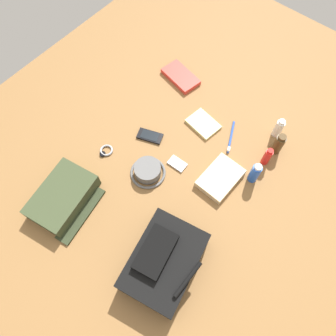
{
  "coord_description": "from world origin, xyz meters",
  "views": [
    {
      "loc": [
        0.48,
        0.4,
        1.34
      ],
      "look_at": [
        0.0,
        0.0,
        0.04
      ],
      "focal_mm": 34.4,
      "sensor_mm": 36.0,
      "label": 1
    }
  ],
  "objects_px": {
    "cologne_bottle": "(278,144)",
    "notepad": "(203,124)",
    "deodorant_spray": "(255,173)",
    "toothbrush": "(231,139)",
    "sunscreen_spray": "(267,157)",
    "bucket_hat": "(148,171)",
    "cell_phone": "(150,136)",
    "wristwatch": "(106,151)",
    "toothpaste_tube": "(279,128)",
    "toiletry_pouch": "(63,198)",
    "backpack": "(164,262)",
    "paperback_novel": "(181,77)",
    "media_player": "(177,164)",
    "folded_towel": "(220,178)"
  },
  "relations": [
    {
      "from": "bucket_hat",
      "to": "media_player",
      "type": "height_order",
      "value": "bucket_hat"
    },
    {
      "from": "backpack",
      "to": "paperback_novel",
      "type": "bearing_deg",
      "value": -145.29
    },
    {
      "from": "paperback_novel",
      "to": "wristwatch",
      "type": "height_order",
      "value": "paperback_novel"
    },
    {
      "from": "paperback_novel",
      "to": "media_player",
      "type": "relative_size",
      "value": 2.53
    },
    {
      "from": "toiletry_pouch",
      "to": "cell_phone",
      "type": "xyz_separation_m",
      "value": [
        -0.48,
        0.07,
        -0.03
      ]
    },
    {
      "from": "deodorant_spray",
      "to": "media_player",
      "type": "relative_size",
      "value": 1.47
    },
    {
      "from": "bucket_hat",
      "to": "notepad",
      "type": "relative_size",
      "value": 1.08
    },
    {
      "from": "cell_phone",
      "to": "folded_towel",
      "type": "bearing_deg",
      "value": 94.56
    },
    {
      "from": "sunscreen_spray",
      "to": "folded_towel",
      "type": "bearing_deg",
      "value": -27.53
    },
    {
      "from": "toothpaste_tube",
      "to": "folded_towel",
      "type": "xyz_separation_m",
      "value": [
        0.37,
        -0.07,
        -0.04
      ]
    },
    {
      "from": "media_player",
      "to": "notepad",
      "type": "height_order",
      "value": "notepad"
    },
    {
      "from": "backpack",
      "to": "paperback_novel",
      "type": "height_order",
      "value": "backpack"
    },
    {
      "from": "sunscreen_spray",
      "to": "notepad",
      "type": "xyz_separation_m",
      "value": [
        0.02,
        -0.34,
        -0.04
      ]
    },
    {
      "from": "toiletry_pouch",
      "to": "wristwatch",
      "type": "relative_size",
      "value": 4.52
    },
    {
      "from": "toiletry_pouch",
      "to": "toothpaste_tube",
      "type": "xyz_separation_m",
      "value": [
        -0.89,
        0.53,
        0.02
      ]
    },
    {
      "from": "cell_phone",
      "to": "toothbrush",
      "type": "height_order",
      "value": "toothbrush"
    },
    {
      "from": "bucket_hat",
      "to": "cell_phone",
      "type": "relative_size",
      "value": 1.22
    },
    {
      "from": "toothbrush",
      "to": "sunscreen_spray",
      "type": "bearing_deg",
      "value": 89.65
    },
    {
      "from": "backpack",
      "to": "toothbrush",
      "type": "xyz_separation_m",
      "value": [
        -0.66,
        -0.13,
        -0.06
      ]
    },
    {
      "from": "sunscreen_spray",
      "to": "paperback_novel",
      "type": "relative_size",
      "value": 0.51
    },
    {
      "from": "cologne_bottle",
      "to": "notepad",
      "type": "height_order",
      "value": "cologne_bottle"
    },
    {
      "from": "wristwatch",
      "to": "notepad",
      "type": "xyz_separation_m",
      "value": [
        -0.41,
        0.26,
        0.0
      ]
    },
    {
      "from": "toiletry_pouch",
      "to": "paperback_novel",
      "type": "xyz_separation_m",
      "value": [
        -0.86,
        -0.04,
        -0.03
      ]
    },
    {
      "from": "cell_phone",
      "to": "toiletry_pouch",
      "type": "bearing_deg",
      "value": -8.27
    },
    {
      "from": "backpack",
      "to": "wristwatch",
      "type": "bearing_deg",
      "value": -112.28
    },
    {
      "from": "sunscreen_spray",
      "to": "toothpaste_tube",
      "type": "bearing_deg",
      "value": -166.4
    },
    {
      "from": "toiletry_pouch",
      "to": "cologne_bottle",
      "type": "relative_size",
      "value": 2.62
    },
    {
      "from": "bucket_hat",
      "to": "cell_phone",
      "type": "xyz_separation_m",
      "value": [
        -0.15,
        -0.12,
        -0.02
      ]
    },
    {
      "from": "bucket_hat",
      "to": "cologne_bottle",
      "type": "relative_size",
      "value": 1.33
    },
    {
      "from": "deodorant_spray",
      "to": "paperback_novel",
      "type": "height_order",
      "value": "deodorant_spray"
    },
    {
      "from": "cologne_bottle",
      "to": "media_player",
      "type": "xyz_separation_m",
      "value": [
        0.35,
        -0.31,
        -0.05
      ]
    },
    {
      "from": "cologne_bottle",
      "to": "folded_towel",
      "type": "bearing_deg",
      "value": -20.98
    },
    {
      "from": "cologne_bottle",
      "to": "folded_towel",
      "type": "xyz_separation_m",
      "value": [
        0.29,
        -0.11,
        -0.04
      ]
    },
    {
      "from": "cell_phone",
      "to": "toothbrush",
      "type": "xyz_separation_m",
      "value": [
        -0.24,
        0.31,
        0.0
      ]
    },
    {
      "from": "cologne_bottle",
      "to": "deodorant_spray",
      "type": "relative_size",
      "value": 0.97
    },
    {
      "from": "cologne_bottle",
      "to": "wristwatch",
      "type": "xyz_separation_m",
      "value": [
        0.52,
        -0.61,
        -0.05
      ]
    },
    {
      "from": "toothpaste_tube",
      "to": "toothbrush",
      "type": "xyz_separation_m",
      "value": [
        0.16,
        -0.15,
        -0.05
      ]
    },
    {
      "from": "media_player",
      "to": "toothbrush",
      "type": "xyz_separation_m",
      "value": [
        -0.27,
        0.11,
        0.0
      ]
    },
    {
      "from": "cell_phone",
      "to": "media_player",
      "type": "bearing_deg",
      "value": 80.92
    },
    {
      "from": "sunscreen_spray",
      "to": "media_player",
      "type": "height_order",
      "value": "sunscreen_spray"
    },
    {
      "from": "sunscreen_spray",
      "to": "cell_phone",
      "type": "xyz_separation_m",
      "value": [
        0.24,
        -0.5,
        -0.05
      ]
    },
    {
      "from": "toiletry_pouch",
      "to": "cell_phone",
      "type": "bearing_deg",
      "value": 171.73
    },
    {
      "from": "wristwatch",
      "to": "paperback_novel",
      "type": "bearing_deg",
      "value": -179.36
    },
    {
      "from": "deodorant_spray",
      "to": "cell_phone",
      "type": "bearing_deg",
      "value": -75.71
    },
    {
      "from": "wristwatch",
      "to": "folded_towel",
      "type": "distance_m",
      "value": 0.55
    },
    {
      "from": "toothbrush",
      "to": "toothpaste_tube",
      "type": "bearing_deg",
      "value": 137.34
    },
    {
      "from": "wristwatch",
      "to": "toothpaste_tube",
      "type": "bearing_deg",
      "value": 136.41
    },
    {
      "from": "sunscreen_spray",
      "to": "cell_phone",
      "type": "relative_size",
      "value": 0.83
    },
    {
      "from": "sunscreen_spray",
      "to": "cell_phone",
      "type": "height_order",
      "value": "sunscreen_spray"
    },
    {
      "from": "cologne_bottle",
      "to": "paperback_novel",
      "type": "height_order",
      "value": "cologne_bottle"
    }
  ]
}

